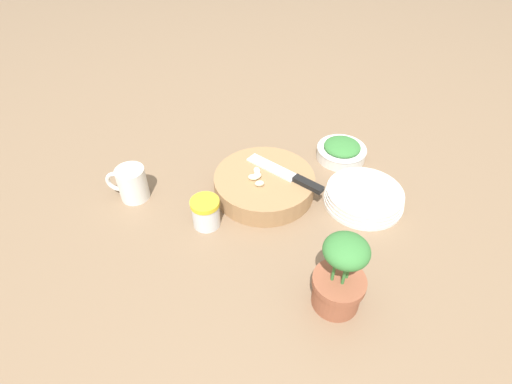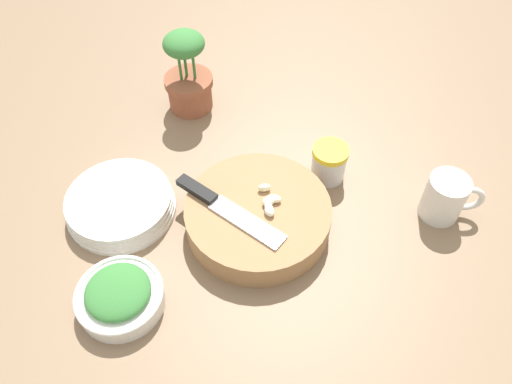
{
  "view_description": "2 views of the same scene",
  "coord_description": "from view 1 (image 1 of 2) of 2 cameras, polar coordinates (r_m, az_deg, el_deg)",
  "views": [
    {
      "loc": [
        0.25,
        0.66,
        0.71
      ],
      "look_at": [
        0.01,
        -0.03,
        0.04
      ],
      "focal_mm": 28.0,
      "sensor_mm": 36.0,
      "label": 1
    },
    {
      "loc": [
        -0.23,
        -0.56,
        0.75
      ],
      "look_at": [
        -0.02,
        -0.03,
        0.05
      ],
      "focal_mm": 35.0,
      "sensor_mm": 36.0,
      "label": 2
    }
  ],
  "objects": [
    {
      "name": "spice_jar",
      "position": [
        0.95,
        -7.18,
        -2.92
      ],
      "size": [
        0.07,
        0.07,
        0.07
      ],
      "color": "silver",
      "rests_on": "ground_plane"
    },
    {
      "name": "chef_knife",
      "position": [
        1.02,
        4.75,
        2.38
      ],
      "size": [
        0.14,
        0.21,
        0.01
      ],
      "rotation": [
        0.0,
        0.0,
        3.69
      ],
      "color": "black",
      "rests_on": "cutting_board"
    },
    {
      "name": "cutting_board",
      "position": [
        1.04,
        1.19,
        1.11
      ],
      "size": [
        0.26,
        0.26,
        0.05
      ],
      "color": "#9E754C",
      "rests_on": "ground_plane"
    },
    {
      "name": "ground_plane",
      "position": [
        1.0,
        0.91,
        -2.96
      ],
      "size": [
        5.0,
        5.0,
        0.0
      ],
      "primitive_type": "plane",
      "color": "#7F664C"
    },
    {
      "name": "potted_herb",
      "position": [
        0.79,
        11.9,
        -12.04
      ],
      "size": [
        0.1,
        0.1,
        0.18
      ],
      "color": "#935138",
      "rests_on": "ground_plane"
    },
    {
      "name": "garlic_cloves",
      "position": [
        1.01,
        0.03,
        2.3
      ],
      "size": [
        0.05,
        0.07,
        0.02
      ],
      "color": "#F1E9C6",
      "rests_on": "cutting_board"
    },
    {
      "name": "plate_stack",
      "position": [
        1.05,
        15.16,
        -0.68
      ],
      "size": [
        0.2,
        0.2,
        0.04
      ],
      "color": "silver",
      "rests_on": "ground_plane"
    },
    {
      "name": "herb_bowl",
      "position": [
        1.18,
        12.12,
        5.81
      ],
      "size": [
        0.14,
        0.14,
        0.05
      ],
      "color": "silver",
      "rests_on": "ground_plane"
    },
    {
      "name": "coffee_mug",
      "position": [
        1.06,
        -17.38,
        1.17
      ],
      "size": [
        0.1,
        0.07,
        0.09
      ],
      "color": "silver",
      "rests_on": "ground_plane"
    }
  ]
}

